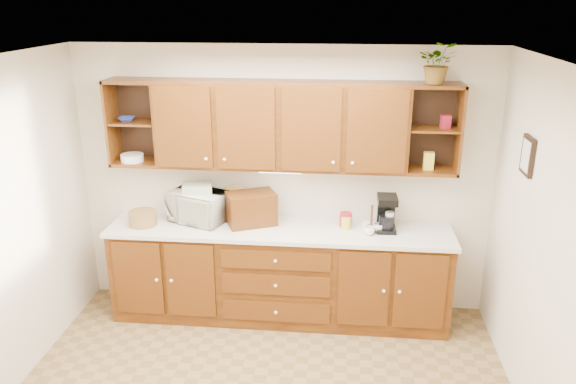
% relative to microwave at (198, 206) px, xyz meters
% --- Properties ---
extents(ceiling, '(4.00, 4.00, 0.00)m').
position_rel_microwave_xyz_m(ceiling, '(0.80, -1.54, 1.51)').
color(ceiling, white).
rests_on(ceiling, back_wall).
extents(back_wall, '(4.00, 0.00, 4.00)m').
position_rel_microwave_xyz_m(back_wall, '(0.80, 0.21, 0.21)').
color(back_wall, beige).
rests_on(back_wall, floor).
extents(right_wall, '(0.00, 3.50, 3.50)m').
position_rel_microwave_xyz_m(right_wall, '(2.80, -1.54, 0.21)').
color(right_wall, beige).
rests_on(right_wall, floor).
extents(base_cabinets, '(3.20, 0.60, 0.90)m').
position_rel_microwave_xyz_m(base_cabinets, '(0.80, -0.09, -0.64)').
color(base_cabinets, '#341505').
rests_on(base_cabinets, floor).
extents(countertop, '(3.24, 0.64, 0.04)m').
position_rel_microwave_xyz_m(countertop, '(0.80, -0.10, -0.17)').
color(countertop, silver).
rests_on(countertop, base_cabinets).
extents(upper_cabinets, '(3.20, 0.33, 0.80)m').
position_rel_microwave_xyz_m(upper_cabinets, '(0.81, 0.04, 0.81)').
color(upper_cabinets, '#341505').
rests_on(upper_cabinets, back_wall).
extents(undercabinet_light, '(0.40, 0.05, 0.02)m').
position_rel_microwave_xyz_m(undercabinet_light, '(0.80, -0.01, 0.38)').
color(undercabinet_light, white).
rests_on(undercabinet_light, upper_cabinets).
extents(framed_picture, '(0.03, 0.24, 0.30)m').
position_rel_microwave_xyz_m(framed_picture, '(2.78, -0.64, 0.76)').
color(framed_picture, black).
rests_on(framed_picture, right_wall).
extents(wicker_basket, '(0.29, 0.29, 0.13)m').
position_rel_microwave_xyz_m(wicker_basket, '(-0.50, -0.16, -0.08)').
color(wicker_basket, olive).
rests_on(wicker_basket, countertop).
extents(microwave, '(0.62, 0.52, 0.29)m').
position_rel_microwave_xyz_m(microwave, '(0.00, 0.00, 0.00)').
color(microwave, beige).
rests_on(microwave, countertop).
extents(towel_stack, '(0.31, 0.26, 0.08)m').
position_rel_microwave_xyz_m(towel_stack, '(0.00, 0.00, 0.19)').
color(towel_stack, '#EED270').
rests_on(towel_stack, microwave).
extents(wine_bottle, '(0.08, 0.08, 0.27)m').
position_rel_microwave_xyz_m(wine_bottle, '(-0.23, -0.05, -0.01)').
color(wine_bottle, black).
rests_on(wine_bottle, countertop).
extents(woven_tray, '(0.36, 0.13, 0.35)m').
position_rel_microwave_xyz_m(woven_tray, '(0.34, 0.08, -0.14)').
color(woven_tray, olive).
rests_on(woven_tray, countertop).
extents(bread_box, '(0.52, 0.44, 0.31)m').
position_rel_microwave_xyz_m(bread_box, '(0.52, -0.03, 0.01)').
color(bread_box, '#341505').
rests_on(bread_box, countertop).
extents(mug_tree, '(0.24, 0.24, 0.27)m').
position_rel_microwave_xyz_m(mug_tree, '(1.65, -0.12, -0.11)').
color(mug_tree, '#341505').
rests_on(mug_tree, countertop).
extents(canister_red, '(0.13, 0.13, 0.13)m').
position_rel_microwave_xyz_m(canister_red, '(1.42, 0.00, -0.08)').
color(canister_red, maroon).
rests_on(canister_red, countertop).
extents(canister_white, '(0.08, 0.08, 0.19)m').
position_rel_microwave_xyz_m(canister_white, '(1.82, -0.07, -0.05)').
color(canister_white, white).
rests_on(canister_white, countertop).
extents(canister_yellow, '(0.09, 0.09, 0.11)m').
position_rel_microwave_xyz_m(canister_yellow, '(1.42, -0.06, -0.09)').
color(canister_yellow, gold).
rests_on(canister_yellow, countertop).
extents(coffee_maker, '(0.18, 0.24, 0.34)m').
position_rel_microwave_xyz_m(coffee_maker, '(1.79, -0.04, 0.01)').
color(coffee_maker, black).
rests_on(coffee_maker, countertop).
extents(bowl_stack, '(0.19, 0.19, 0.04)m').
position_rel_microwave_xyz_m(bowl_stack, '(-0.65, 0.03, 0.83)').
color(bowl_stack, navy).
rests_on(bowl_stack, upper_cabinets).
extents(plate_stack, '(0.22, 0.22, 0.07)m').
position_rel_microwave_xyz_m(plate_stack, '(-0.62, 0.00, 0.47)').
color(plate_stack, white).
rests_on(plate_stack, upper_cabinets).
extents(pantry_box_yellow, '(0.09, 0.07, 0.16)m').
position_rel_microwave_xyz_m(pantry_box_yellow, '(2.14, 0.02, 0.51)').
color(pantry_box_yellow, gold).
rests_on(pantry_box_yellow, upper_cabinets).
extents(pantry_box_red, '(0.09, 0.09, 0.12)m').
position_rel_microwave_xyz_m(pantry_box_red, '(2.26, 0.03, 0.87)').
color(pantry_box_red, maroon).
rests_on(pantry_box_red, upper_cabinets).
extents(potted_plant, '(0.35, 0.31, 0.36)m').
position_rel_microwave_xyz_m(potted_plant, '(2.15, 0.00, 1.38)').
color(potted_plant, '#999999').
rests_on(potted_plant, upper_cabinets).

